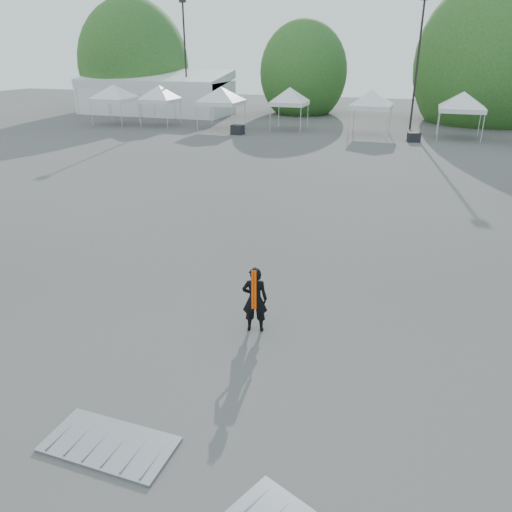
% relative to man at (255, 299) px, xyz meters
% --- Properties ---
extents(ground, '(120.00, 120.00, 0.00)m').
position_rel_man_xyz_m(ground, '(-0.92, 2.05, -0.81)').
color(ground, '#474442').
rests_on(ground, ground).
extents(marquee, '(15.00, 6.25, 4.23)m').
position_rel_man_xyz_m(marquee, '(-22.92, 37.05, 1.16)').
color(marquee, white).
rests_on(marquee, ground).
extents(light_pole_west, '(0.60, 0.25, 10.30)m').
position_rel_man_xyz_m(light_pole_west, '(-18.92, 36.05, 4.96)').
color(light_pole_west, black).
rests_on(light_pole_west, ground).
extents(light_pole_east, '(0.60, 0.25, 9.80)m').
position_rel_man_xyz_m(light_pole_east, '(2.08, 34.05, 4.71)').
color(light_pole_east, black).
rests_on(light_pole_east, ground).
extents(tree_far_w, '(4.80, 4.80, 7.30)m').
position_rel_man_xyz_m(tree_far_w, '(-26.92, 40.05, 3.73)').
color(tree_far_w, '#382314').
rests_on(tree_far_w, ground).
extents(tree_mid_w, '(4.16, 4.16, 6.33)m').
position_rel_man_xyz_m(tree_mid_w, '(-8.92, 42.05, 3.12)').
color(tree_mid_w, '#382314').
rests_on(tree_mid_w, ground).
extents(tree_mid_e, '(5.12, 5.12, 7.79)m').
position_rel_man_xyz_m(tree_mid_e, '(8.08, 41.05, 4.03)').
color(tree_mid_e, '#382314').
rests_on(tree_mid_e, ground).
extents(tent_a, '(4.35, 4.35, 3.88)m').
position_rel_man_xyz_m(tent_a, '(-22.47, 29.07, 2.25)').
color(tent_a, silver).
rests_on(tent_a, ground).
extents(tent_b, '(3.87, 3.87, 3.88)m').
position_rel_man_xyz_m(tent_b, '(-18.39, 29.61, 2.25)').
color(tent_b, silver).
rests_on(tent_b, ground).
extents(tent_c, '(4.55, 4.55, 3.88)m').
position_rel_man_xyz_m(tent_c, '(-12.71, 29.44, 2.25)').
color(tent_c, silver).
rests_on(tent_c, ground).
extents(tent_d, '(3.80, 3.80, 3.88)m').
position_rel_man_xyz_m(tent_d, '(-7.29, 30.67, 2.25)').
color(tent_d, silver).
rests_on(tent_d, ground).
extents(tent_e, '(4.26, 4.26, 3.88)m').
position_rel_man_xyz_m(tent_e, '(-0.82, 30.24, 2.25)').
color(tent_e, silver).
rests_on(tent_e, ground).
extents(tent_f, '(4.45, 4.45, 3.88)m').
position_rel_man_xyz_m(tent_f, '(5.62, 30.45, 2.25)').
color(tent_f, silver).
rests_on(tent_f, ground).
extents(man, '(0.67, 0.52, 1.61)m').
position_rel_man_xyz_m(man, '(0.00, 0.00, 0.00)').
color(man, black).
rests_on(man, ground).
extents(barrier_left, '(2.20, 1.14, 0.07)m').
position_rel_man_xyz_m(barrier_left, '(-1.13, -4.30, -0.77)').
color(barrier_left, '#999CA1').
rests_on(barrier_left, ground).
extents(crate_west, '(0.99, 0.82, 0.71)m').
position_rel_man_xyz_m(crate_west, '(-10.49, 27.20, -0.45)').
color(crate_west, black).
rests_on(crate_west, ground).
extents(crate_mid, '(0.99, 0.86, 0.65)m').
position_rel_man_xyz_m(crate_mid, '(2.58, 27.99, -0.48)').
color(crate_mid, black).
rests_on(crate_mid, ground).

